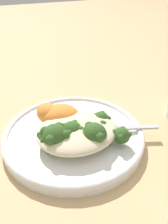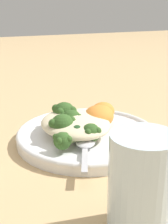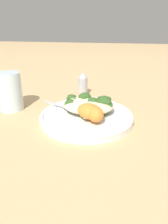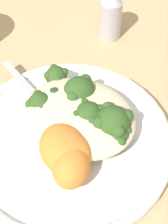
{
  "view_description": "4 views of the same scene",
  "coord_description": "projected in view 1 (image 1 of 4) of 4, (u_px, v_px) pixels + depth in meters",
  "views": [
    {
      "loc": [
        0.15,
        0.29,
        0.27
      ],
      "look_at": [
        -0.0,
        0.01,
        0.06
      ],
      "focal_mm": 35.0,
      "sensor_mm": 36.0,
      "label": 1
    },
    {
      "loc": [
        -0.47,
        0.22,
        0.24
      ],
      "look_at": [
        0.01,
        0.01,
        0.06
      ],
      "focal_mm": 50.0,
      "sensor_mm": 36.0,
      "label": 2
    },
    {
      "loc": [
        0.09,
        -0.55,
        0.27
      ],
      "look_at": [
        0.01,
        -0.02,
        0.03
      ],
      "focal_mm": 35.0,
      "sensor_mm": 36.0,
      "label": 3
    },
    {
      "loc": [
        0.15,
        -0.22,
        0.4
      ],
      "look_at": [
        0.02,
        0.02,
        0.05
      ],
      "focal_mm": 60.0,
      "sensor_mm": 36.0,
      "label": 4
    }
  ],
  "objects": [
    {
      "name": "broccoli_stalk_5",
      "position": [
        104.0,
        131.0,
        0.38
      ],
      "size": [
        0.08,
        0.11,
        0.03
      ],
      "rotation": [
        0.0,
        0.0,
        2.15
      ],
      "color": "#ADC675",
      "rests_on": "plate"
    },
    {
      "name": "broccoli_stalk_3",
      "position": [
        88.0,
        133.0,
        0.37
      ],
      "size": [
        0.04,
        0.13,
        0.04
      ],
      "rotation": [
        0.0,
        0.0,
        1.69
      ],
      "color": "#ADC675",
      "rests_on": "plate"
    },
    {
      "name": "broccoli_stalk_4",
      "position": [
        84.0,
        129.0,
        0.39
      ],
      "size": [
        0.05,
        0.1,
        0.03
      ],
      "rotation": [
        0.0,
        0.0,
        1.84
      ],
      "color": "#ADC675",
      "rests_on": "plate"
    },
    {
      "name": "ground_plane",
      "position": [
        79.0,
        137.0,
        0.42
      ],
      "size": [
        4.0,
        4.0,
        0.0
      ],
      "primitive_type": "plane",
      "color": "tan"
    },
    {
      "name": "kale_tuft",
      "position": [
        101.0,
        125.0,
        0.4
      ],
      "size": [
        0.04,
        0.04,
        0.03
      ],
      "color": "#234723",
      "rests_on": "plate"
    },
    {
      "name": "sweet_potato_chunk_2",
      "position": [
        60.0,
        116.0,
        0.41
      ],
      "size": [
        0.08,
        0.07,
        0.04
      ],
      "primitive_type": "ellipsoid",
      "rotation": [
        0.0,
        0.0,
        5.92
      ],
      "color": "orange",
      "rests_on": "plate"
    },
    {
      "name": "plate",
      "position": [
        74.0,
        135.0,
        0.41
      ],
      "size": [
        0.26,
        0.26,
        0.02
      ],
      "color": "white",
      "rests_on": "ground_plane"
    },
    {
      "name": "broccoli_stalk_2",
      "position": [
        72.0,
        130.0,
        0.38
      ],
      "size": [
        0.05,
        0.08,
        0.04
      ],
      "rotation": [
        0.0,
        0.0,
        1.2
      ],
      "color": "#ADC675",
      "rests_on": "plate"
    },
    {
      "name": "sweet_potato_chunk_1",
      "position": [
        61.0,
        115.0,
        0.41
      ],
      "size": [
        0.09,
        0.09,
        0.04
      ],
      "primitive_type": "ellipsoid",
      "rotation": [
        0.0,
        0.0,
        2.46
      ],
      "color": "orange",
      "rests_on": "plate"
    },
    {
      "name": "spoon",
      "position": [
        113.0,
        128.0,
        0.41
      ],
      "size": [
        0.12,
        0.07,
        0.01
      ],
      "rotation": [
        0.0,
        0.0,
        2.71
      ],
      "color": "#B7B7BC",
      "rests_on": "plate"
    },
    {
      "name": "broccoli_stalk_1",
      "position": [
        58.0,
        134.0,
        0.36
      ],
      "size": [
        0.09,
        0.08,
        0.04
      ],
      "rotation": [
        0.0,
        0.0,
        0.74
      ],
      "color": "#ADC675",
      "rests_on": "plate"
    },
    {
      "name": "broccoli_stalk_6",
      "position": [
        95.0,
        121.0,
        0.41
      ],
      "size": [
        0.09,
        0.07,
        0.03
      ],
      "rotation": [
        0.0,
        0.0,
        2.56
      ],
      "color": "#ADC675",
      "rests_on": "plate"
    },
    {
      "name": "broccoli_stalk_0",
      "position": [
        53.0,
        135.0,
        0.37
      ],
      "size": [
        0.09,
        0.06,
        0.03
      ],
      "rotation": [
        0.0,
        0.0,
        0.52
      ],
      "color": "#ADC675",
      "rests_on": "plate"
    },
    {
      "name": "quinoa_mound",
      "position": [
        77.0,
        130.0,
        0.38
      ],
      "size": [
        0.14,
        0.12,
        0.03
      ],
      "primitive_type": "ellipsoid",
      "color": "beige",
      "rests_on": "plate"
    },
    {
      "name": "sweet_potato_chunk_0",
      "position": [
        48.0,
        113.0,
        0.42
      ],
      "size": [
        0.05,
        0.06,
        0.04
      ],
      "primitive_type": "ellipsoid",
      "rotation": [
        0.0,
        0.0,
        4.97
      ],
      "color": "orange",
      "rests_on": "plate"
    }
  ]
}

